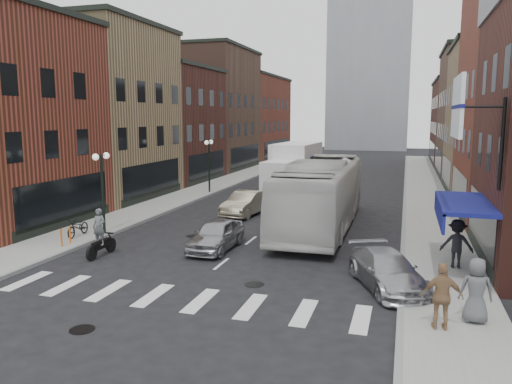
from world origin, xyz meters
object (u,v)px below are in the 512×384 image
Objects in this scene: box_truck at (293,170)px; sedan_left_far at (246,203)px; sedan_left_near at (216,235)px; ped_right_a at (457,244)px; curb_car at (387,270)px; transit_bus at (321,194)px; ped_right_b at (442,296)px; streetlamp_near at (102,177)px; billboard_sign at (460,109)px; streetlamp_far at (209,156)px; parked_bicycle at (78,227)px; motorcycle_rider at (100,234)px; bike_rack at (66,236)px; ped_right_c at (476,290)px.

box_truck is 2.07× the size of sedan_left_far.
box_truck is 16.09m from sedan_left_near.
curb_car is at bearing 50.57° from ped_right_a.
transit_bus is 13.24m from ped_right_b.
sedan_left_far is at bearing -93.96° from box_truck.
transit_bus is at bearing 24.87° from streetlamp_near.
curb_car is (-2.09, -0.50, -5.51)m from billboard_sign.
streetlamp_far is at bearing 114.03° from sedan_left_near.
sedan_left_far is at bearing 48.40° from parked_bicycle.
streetlamp_near is 0.46× the size of box_truck.
billboard_sign is at bearing -47.59° from streetlamp_far.
motorcycle_rider is at bearing -135.18° from transit_bus.
parked_bicycle is (-10.83, -5.86, -1.22)m from transit_bus.
sedan_left_far is 2.35× the size of ped_right_b.
box_truck reaches higher than parked_bicycle.
box_truck is at bearing 69.84° from bike_rack.
sedan_left_far is at bearing 155.87° from transit_bus.
bike_rack is 16.36m from ped_right_b.
streetlamp_near is at bearing 172.04° from sedan_left_near.
transit_bus is 7.06× the size of ped_right_b.
sedan_left_far is at bearing 60.32° from bike_rack.
ped_right_c is at bearing -82.54° from billboard_sign.
curb_car is (8.66, -10.84, -0.09)m from sedan_left_far.
curb_car is 2.33× the size of ped_right_c.
billboard_sign is 5.91m from curb_car.
parked_bicycle is 0.94× the size of ped_right_c.
sedan_left_near is 2.13× the size of ped_right_a.
ped_right_b is (15.46, -21.40, -1.83)m from streetlamp_far.
bike_rack is at bearing 177.17° from billboard_sign.
transit_bus is 5.47m from sedan_left_far.
streetlamp_far reaches higher than ped_right_a.
curb_car is at bearing -166.52° from billboard_sign.
billboard_sign reaches higher than transit_bus.
box_truck is at bearing 61.56° from parked_bicycle.
box_truck reaches higher than transit_bus.
sedan_left_far is (-1.17, 7.84, 0.04)m from sedan_left_near.
ped_right_c is at bearing -22.03° from streetlamp_near.
sedan_left_near is 2.29× the size of parked_bicycle.
streetlamp_near is 14.64m from curb_car.
motorcycle_rider is 11.81m from curb_car.
streetlamp_near is at bearing -120.94° from sedan_left_far.
box_truck reaches higher than bike_rack.
box_truck is 11.03m from transit_bus.
bike_rack is 0.18× the size of curb_car.
billboard_sign is 16.68m from streetlamp_near.
bike_rack is 0.43× the size of ped_right_c.
sedan_left_far is 17.50m from ped_right_c.
ped_right_a is 6.21m from ped_right_b.
transit_bus reaches higher than parked_bicycle.
streetlamp_near is 2.19× the size of ped_right_a.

